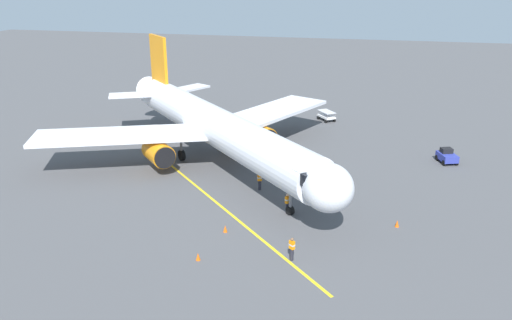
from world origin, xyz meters
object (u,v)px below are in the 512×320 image
airplane (215,126)px  baggage_cart_portside (326,116)px  ground_crew_loader (287,203)px  safety_cone_nose_left (198,257)px  ground_crew_wing_walker (260,181)px  safety_cone_wing_port (225,229)px  safety_cone_nose_right (397,224)px  tug_near_nose (447,156)px  ground_crew_marshaller (292,249)px

airplane → baggage_cart_portside: airplane is taller
airplane → ground_crew_loader: bearing=133.9°
airplane → safety_cone_nose_left: size_ratio=60.41×
ground_crew_wing_walker → safety_cone_wing_port: 8.58m
safety_cone_nose_right → safety_cone_wing_port: bearing=17.4°
ground_crew_loader → tug_near_nose: (-13.91, -15.64, -0.18)m
ground_crew_loader → ground_crew_marshaller: bearing=102.8°
ground_crew_loader → baggage_cart_portside: size_ratio=0.59×
tug_near_nose → safety_cone_nose_right: 16.90m
airplane → ground_crew_wing_walker: bearing=137.2°
ground_crew_marshaller → safety_cone_wing_port: bearing=-26.8°
airplane → safety_cone_nose_left: airplane is taller
baggage_cart_portside → safety_cone_nose_left: baggage_cart_portside is taller
ground_crew_loader → safety_cone_wing_port: bearing=48.1°
safety_cone_wing_port → safety_cone_nose_right: bearing=-162.6°
airplane → baggage_cart_portside: (-9.25, -19.29, -3.35)m
airplane → ground_crew_loader: 13.76m
ground_crew_wing_walker → safety_cone_nose_right: bearing=159.3°
tug_near_nose → safety_cone_wing_port: size_ratio=4.86×
safety_cone_nose_left → baggage_cart_portside: bearing=-96.9°
ground_crew_wing_walker → tug_near_nose: 20.71m
safety_cone_nose_left → safety_cone_wing_port: (-0.62, -4.35, 0.00)m
ground_crew_marshaller → safety_cone_nose_right: bearing=-136.1°
safety_cone_nose_left → airplane: bearing=-75.7°
tug_near_nose → safety_cone_nose_left: 30.63m
baggage_cart_portside → safety_cone_wing_port: baggage_cart_portside is taller
ground_crew_wing_walker → baggage_cart_portside: bearing=-97.5°
ground_crew_marshaller → ground_crew_loader: (1.65, -7.25, 0.00)m
ground_crew_marshaller → safety_cone_nose_right: size_ratio=3.11×
tug_near_nose → safety_cone_nose_right: size_ratio=4.86×
safety_cone_nose_right → safety_cone_nose_left: bearing=32.0°
baggage_cart_portside → safety_cone_nose_right: 30.67m
ground_crew_marshaller → ground_crew_loader: same height
baggage_cart_portside → ground_crew_wing_walker: bearing=82.5°
airplane → baggage_cart_portside: bearing=-115.6°
ground_crew_marshaller → safety_cone_nose_left: (6.23, 1.52, -0.61)m
ground_crew_marshaller → ground_crew_wing_walker: size_ratio=1.00×
baggage_cart_portside → tug_near_nose: bearing=136.4°
ground_crew_wing_walker → ground_crew_marshaller: bearing=113.5°
ground_crew_marshaller → baggage_cart_portside: ground_crew_marshaller is taller
ground_crew_wing_walker → safety_cone_nose_right: size_ratio=3.11×
ground_crew_loader → baggage_cart_portside: ground_crew_loader is taller
airplane → ground_crew_marshaller: (-10.94, 16.90, -3.12)m
airplane → safety_cone_wing_port: 15.50m
tug_near_nose → ground_crew_marshaller: bearing=61.8°
airplane → ground_crew_marshaller: 20.37m
tug_near_nose → baggage_cart_portside: size_ratio=0.92×
tug_near_nose → safety_cone_nose_left: size_ratio=4.86×
airplane → baggage_cart_portside: size_ratio=11.38×
airplane → ground_crew_marshaller: airplane is taller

